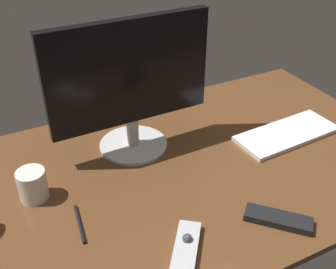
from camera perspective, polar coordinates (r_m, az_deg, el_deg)
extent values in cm
cube|color=brown|center=(123.72, 3.03, -4.65)|extent=(140.00, 84.00, 2.00)
cylinder|color=silver|center=(131.23, -4.81, -1.40)|extent=(21.40, 21.40, 1.02)
cylinder|color=silver|center=(128.48, -4.91, 0.40)|extent=(3.75, 3.75, 8.85)
cube|color=black|center=(118.76, -5.38, 8.55)|extent=(49.45, 3.47, 31.31)
cube|color=white|center=(141.16, 16.18, 0.09)|extent=(35.69, 15.85, 1.42)
cube|color=#B7B7BC|center=(98.48, 2.48, -15.61)|extent=(14.15, 16.29, 1.84)
sphere|color=#3F3F44|center=(98.87, 2.68, -14.20)|extent=(2.32, 2.32, 2.32)
cube|color=black|center=(108.46, 15.03, -11.26)|extent=(15.24, 15.62, 1.93)
cylinder|color=silver|center=(114.98, -18.26, -6.67)|extent=(7.64, 7.64, 8.67)
cylinder|color=black|center=(106.81, -12.14, -12.00)|extent=(2.44, 13.20, 0.88)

